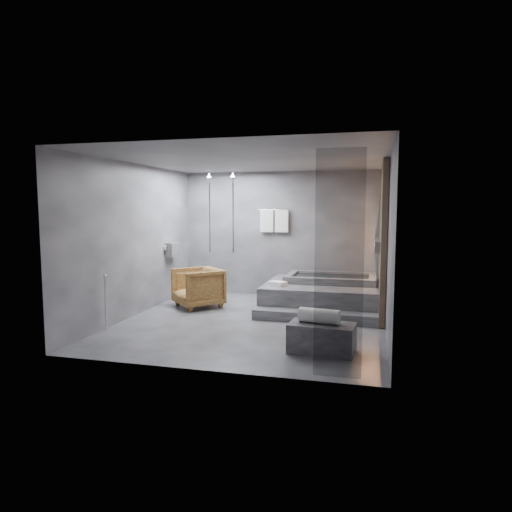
# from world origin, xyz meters

# --- Properties ---
(room) EXTENTS (5.00, 5.04, 2.82)m
(room) POSITION_xyz_m (0.40, 0.24, 1.73)
(room) COLOR #333336
(room) RESTS_ON ground
(tub_deck) EXTENTS (2.20, 2.00, 0.50)m
(tub_deck) POSITION_xyz_m (1.05, 1.45, 0.25)
(tub_deck) COLOR #39393B
(tub_deck) RESTS_ON ground
(tub_step) EXTENTS (2.20, 0.36, 0.18)m
(tub_step) POSITION_xyz_m (1.05, 0.27, 0.09)
(tub_step) COLOR #39393B
(tub_step) RESTS_ON ground
(concrete_bench) EXTENTS (0.94, 0.57, 0.40)m
(concrete_bench) POSITION_xyz_m (1.36, -1.42, 0.20)
(concrete_bench) COLOR #2E2D30
(concrete_bench) RESTS_ON ground
(driftwood_chair) EXTENTS (1.21, 1.21, 0.79)m
(driftwood_chair) POSITION_xyz_m (-1.38, 0.87, 0.39)
(driftwood_chair) COLOR #4E3013
(driftwood_chair) RESTS_ON ground
(rolled_towel) EXTENTS (0.59, 0.29, 0.20)m
(rolled_towel) POSITION_xyz_m (1.32, -1.40, 0.51)
(rolled_towel) COLOR white
(rolled_towel) RESTS_ON concrete_bench
(deck_towel) EXTENTS (0.37, 0.33, 0.08)m
(deck_towel) POSITION_xyz_m (0.25, 0.90, 0.54)
(deck_towel) COLOR white
(deck_towel) RESTS_ON tub_deck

